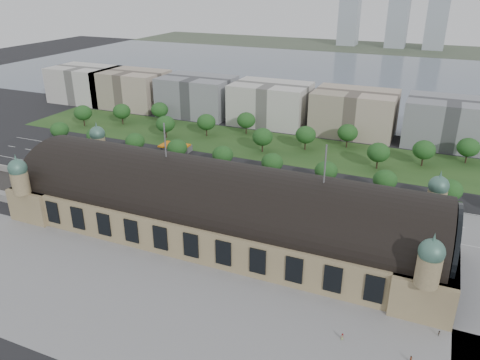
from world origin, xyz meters
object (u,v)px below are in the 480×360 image
at_px(bus_east, 353,212).
at_px(pedestrian_1, 411,359).
at_px(traffic_car_3, 203,173).
at_px(parked_car_3, 116,177).
at_px(parked_car_5, 167,192).
at_px(petrol_station, 180,147).
at_px(parked_car_2, 113,181).
at_px(parked_car_4, 164,189).
at_px(traffic_car_4, 273,202).
at_px(traffic_car_5, 320,201).
at_px(parked_car_0, 81,174).
at_px(bus_mid, 313,210).
at_px(parked_car_6, 207,194).
at_px(parked_car_1, 128,179).
at_px(bus_west, 258,197).
at_px(traffic_car_2, 128,172).
at_px(pedestrian_2, 439,333).
at_px(pedestrian_0, 342,337).
at_px(traffic_car_0, 48,159).
at_px(traffic_car_1, 116,161).

xyz_separation_m(bus_east, pedestrian_1, (26.38, -67.36, -0.86)).
xyz_separation_m(traffic_car_3, pedestrian_1, (96.27, -80.27, 0.14)).
bearing_deg(parked_car_3, bus_east, 63.07).
xyz_separation_m(parked_car_5, pedestrian_1, (100.65, -57.05, 0.27)).
height_order(petrol_station, parked_car_2, petrol_station).
bearing_deg(parked_car_4, pedestrian_1, 25.62).
distance_m(traffic_car_4, parked_car_4, 46.37).
relative_size(traffic_car_3, traffic_car_5, 1.38).
bearing_deg(parked_car_0, parked_car_4, 62.78).
height_order(parked_car_3, bus_mid, bus_mid).
height_order(petrol_station, bus_east, petrol_station).
distance_m(parked_car_2, parked_car_6, 43.81).
relative_size(parked_car_1, bus_west, 0.46).
height_order(traffic_car_4, parked_car_1, parked_car_1).
bearing_deg(parked_car_3, bus_mid, 60.86).
relative_size(traffic_car_2, bus_east, 0.43).
distance_m(parked_car_5, bus_west, 38.08).
bearing_deg(parked_car_2, traffic_car_5, 68.51).
bearing_deg(parked_car_2, parked_car_4, 61.02).
distance_m(traffic_car_5, pedestrian_2, 77.27).
bearing_deg(pedestrian_1, pedestrian_0, 140.51).
xyz_separation_m(bus_east, pedestrian_2, (32.08, -55.31, -1.04)).
bearing_deg(bus_mid, pedestrian_1, -151.20).
bearing_deg(traffic_car_5, traffic_car_4, 122.24).
bearing_deg(traffic_car_4, traffic_car_2, -87.37).
relative_size(parked_car_6, pedestrian_0, 2.76).
distance_m(traffic_car_0, pedestrian_0, 170.23).
xyz_separation_m(parked_car_0, parked_car_6, (62.00, 2.83, 0.11)).
distance_m(parked_car_3, parked_car_6, 45.11).
relative_size(parked_car_5, parked_car_6, 0.96).
bearing_deg(pedestrian_0, parked_car_1, 134.77).
bearing_deg(traffic_car_1, pedestrian_1, -125.17).
bearing_deg(parked_car_4, parked_car_5, 25.96).
height_order(traffic_car_5, pedestrian_1, pedestrian_1).
distance_m(parked_car_0, pedestrian_0, 142.21).
relative_size(parked_car_3, parked_car_4, 1.03).
bearing_deg(bus_mid, petrol_station, 60.37).
bearing_deg(parked_car_6, parked_car_0, -110.96).
height_order(traffic_car_0, parked_car_3, parked_car_3).
xyz_separation_m(petrol_station, parked_car_4, (16.95, -42.79, -2.20)).
xyz_separation_m(traffic_car_2, traffic_car_3, (31.47, 12.63, 0.03)).
distance_m(traffic_car_1, traffic_car_4, 85.49).
relative_size(petrol_station, parked_car_0, 3.60).
distance_m(petrol_station, parked_car_1, 40.44).
height_order(petrol_station, parked_car_3, petrol_station).
bearing_deg(pedestrian_1, traffic_car_3, 104.40).
distance_m(parked_car_2, parked_car_4, 24.71).
bearing_deg(traffic_car_5, petrol_station, 76.14).
relative_size(petrol_station, parked_car_5, 2.83).
relative_size(parked_car_2, parked_car_5, 0.99).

